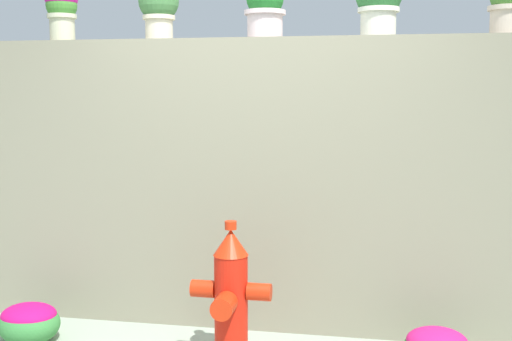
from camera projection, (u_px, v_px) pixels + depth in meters
The scene contains 7 objects.
stone_wall at pixel (264, 184), 4.55m from camera, with size 5.27×0.38×2.03m, color gray.
potted_plant_1 at pixel (62, 10), 4.66m from camera, with size 0.24×0.24×0.37m.
potted_plant_2 at pixel (159, 3), 4.55m from camera, with size 0.30×0.30×0.42m.
potted_plant_3 at pixel (265, 5), 4.36m from camera, with size 0.29×0.29×0.40m.
potted_plant_5 at pixel (507, 3), 4.11m from camera, with size 0.23×0.23×0.35m.
fire_hydrant at pixel (231, 300), 3.87m from camera, with size 0.49×0.40×0.90m.
flower_bush_left at pixel (29, 321), 4.28m from camera, with size 0.41×0.37×0.27m.
Camera 1 is at (0.78, -3.41, 1.67)m, focal length 44.83 mm.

